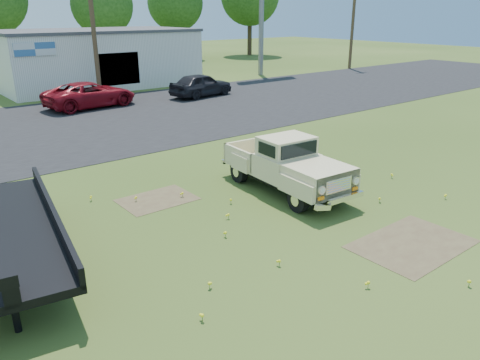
{
  "coord_description": "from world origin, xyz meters",
  "views": [
    {
      "loc": [
        -8.28,
        -8.4,
        5.43
      ],
      "look_at": [
        -0.76,
        1.0,
        1.07
      ],
      "focal_mm": 35.0,
      "sensor_mm": 36.0,
      "label": 1
    }
  ],
  "objects": [
    {
      "name": "dirt_patch_a",
      "position": [
        1.5,
        -3.0,
        0.0
      ],
      "size": [
        3.0,
        2.0,
        0.01
      ],
      "primitive_type": "cube",
      "color": "brown",
      "rests_on": "ground"
    },
    {
      "name": "dark_sedan",
      "position": [
        9.37,
        17.84,
        0.77
      ],
      "size": [
        4.75,
        2.49,
        1.54
      ],
      "primitive_type": "imported",
      "rotation": [
        0.0,
        0.0,
        1.73
      ],
      "color": "black",
      "rests_on": "ground"
    },
    {
      "name": "red_pickup",
      "position": [
        2.11,
        18.81,
        0.75
      ],
      "size": [
        5.64,
        3.11,
        1.5
      ],
      "primitive_type": "imported",
      "rotation": [
        0.0,
        0.0,
        1.69
      ],
      "color": "maroon",
      "rests_on": "ground"
    },
    {
      "name": "utility_pole_east",
      "position": [
        30.0,
        22.0,
        4.6
      ],
      "size": [
        1.6,
        0.3,
        9.0
      ],
      "color": "#472F21",
      "rests_on": "ground"
    },
    {
      "name": "asphalt_lot",
      "position": [
        0.0,
        15.0,
        0.0
      ],
      "size": [
        90.0,
        14.0,
        0.02
      ],
      "primitive_type": "cube",
      "color": "black",
      "rests_on": "ground"
    },
    {
      "name": "vintage_pickup_truck",
      "position": [
        1.58,
        1.62,
        0.89
      ],
      "size": [
        2.29,
        5.06,
        1.79
      ],
      "primitive_type": null,
      "rotation": [
        0.0,
        0.0,
        -0.08
      ],
      "color": "beige",
      "rests_on": "ground"
    },
    {
      "name": "dirt_patch_b",
      "position": [
        -2.0,
        3.5,
        0.0
      ],
      "size": [
        2.2,
        1.6,
        0.01
      ],
      "primitive_type": "cube",
      "color": "brown",
      "rests_on": "ground"
    },
    {
      "name": "ground",
      "position": [
        0.0,
        0.0,
        0.0
      ],
      "size": [
        140.0,
        140.0,
        0.0
      ],
      "primitive_type": "plane",
      "color": "#304817",
      "rests_on": "ground"
    },
    {
      "name": "commercial_building",
      "position": [
        6.0,
        26.99,
        2.1
      ],
      "size": [
        14.2,
        8.2,
        4.15
      ],
      "color": "#B9B8B4",
      "rests_on": "ground"
    },
    {
      "name": "treeline_f",
      "position": [
        22.0,
        41.5,
        6.3
      ],
      "size": [
        6.4,
        6.4,
        9.52
      ],
      "color": "#392A1A",
      "rests_on": "ground"
    },
    {
      "name": "utility_pole_mid",
      "position": [
        4.0,
        22.0,
        4.6
      ],
      "size": [
        1.6,
        0.3,
        9.0
      ],
      "color": "#472F21",
      "rests_on": "ground"
    },
    {
      "name": "treeline_e",
      "position": [
        12.0,
        39.0,
        5.98
      ],
      "size": [
        6.08,
        6.08,
        9.04
      ],
      "color": "#392A1A",
      "rests_on": "ground"
    }
  ]
}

